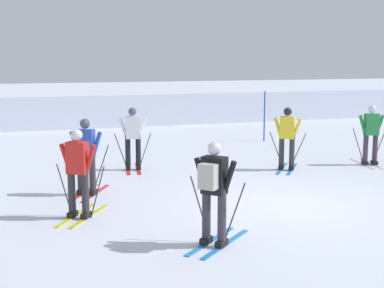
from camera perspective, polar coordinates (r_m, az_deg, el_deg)
ground_plane at (r=11.30m, az=10.35°, el=-6.49°), size 120.00×120.00×0.00m
far_snow_ridge at (r=28.30m, az=-7.69°, el=4.32°), size 80.00×9.00×1.42m
skier_white at (r=14.57m, az=-6.30°, el=0.76°), size 0.99×1.64×1.71m
skier_red at (r=10.31m, az=-12.00°, el=-2.82°), size 1.18×1.54×1.71m
skier_green at (r=16.00m, az=18.45°, el=1.09°), size 0.98×1.64×1.71m
skier_yellow at (r=14.71m, az=10.06°, el=0.76°), size 1.25×1.50×1.71m
skier_black at (r=8.57m, az=2.31°, el=-4.76°), size 1.44×1.34×1.71m
skier_blue at (r=12.03m, az=-11.18°, el=-1.10°), size 1.10×1.58×1.71m
trail_marker_pole at (r=19.89m, az=7.69°, el=2.94°), size 0.05×0.05×1.83m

